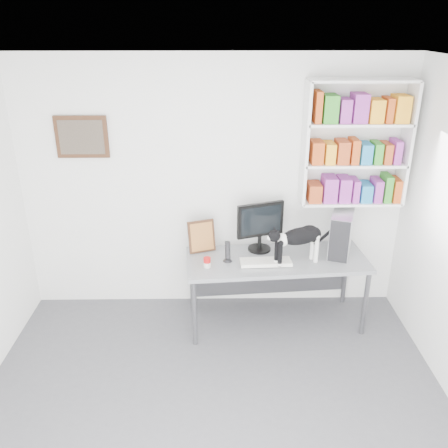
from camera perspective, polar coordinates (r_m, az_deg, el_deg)
The scene contains 11 objects.
room at distance 3.14m, azimuth -1.44°, elevation -7.62°, with size 4.01×4.01×2.70m.
bookshelf at distance 4.87m, azimuth 15.59°, elevation 9.28°, with size 1.03×0.28×1.24m, color white.
wall_art at distance 4.97m, azimuth -16.74°, elevation 10.00°, with size 0.52×0.04×0.42m, color #452916.
desk at distance 5.00m, azimuth 6.19°, elevation -7.96°, with size 1.81×0.70×0.75m, color gray.
monitor at distance 4.86m, azimuth 4.35°, elevation -0.28°, with size 0.50×0.24×0.53m, color black.
keyboard at distance 4.70m, azimuth 5.04°, elevation -4.56°, with size 0.50×0.19×0.04m, color white.
pc_tower at distance 4.95m, azimuth 13.92°, elevation -1.05°, with size 0.20×0.45×0.45m, color #B0B1B5.
speaker at distance 4.69m, azimuth 0.44°, elevation -3.29°, with size 0.10×0.10×0.22m, color black.
leaning_print at distance 4.87m, azimuth -2.72°, elevation -1.42°, with size 0.28×0.11×0.35m, color #452916.
soup_can at distance 4.60m, azimuth -2.04°, elevation -4.65°, with size 0.07×0.07×0.10m, color red.
cat at distance 4.66m, azimuth 8.94°, elevation -2.55°, with size 0.65×0.17×0.40m, color black, non-canonical shape.
Camera 1 is at (0.04, -2.69, 2.97)m, focal length 38.00 mm.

